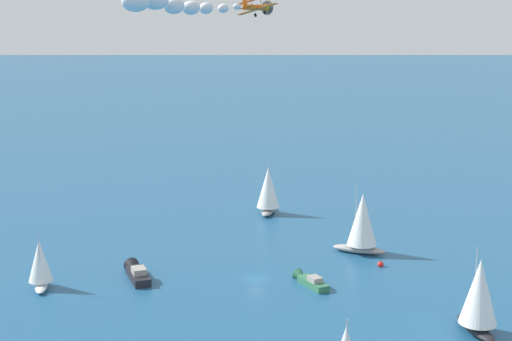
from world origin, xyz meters
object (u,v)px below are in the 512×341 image
at_px(motorboat_far_stbd, 137,273).
at_px(motorboat_trailing, 309,281).
at_px(biplane_lead, 257,7).
at_px(marker_buoy, 381,264).
at_px(sailboat_near_centre, 479,296).
at_px(sailboat_far_port, 40,263).
at_px(sailboat_offshore, 268,190).
at_px(sailboat_mid_cluster, 362,223).

height_order(motorboat_far_stbd, motorboat_trailing, motorboat_far_stbd).
bearing_deg(biplane_lead, marker_buoy, 87.74).
height_order(sailboat_near_centre, biplane_lead, biplane_lead).
distance_m(sailboat_far_port, biplane_lead, 54.71).
bearing_deg(motorboat_trailing, sailboat_near_centre, 30.81).
xyz_separation_m(sailboat_far_port, motorboat_far_stbd, (-0.42, 15.78, -3.40)).
bearing_deg(biplane_lead, sailboat_offshore, 158.87).
distance_m(sailboat_mid_cluster, biplane_lead, 46.34).
height_order(sailboat_far_port, biplane_lead, biplane_lead).
height_order(motorboat_far_stbd, marker_buoy, motorboat_far_stbd).
xyz_separation_m(sailboat_far_port, marker_buoy, (7.21, 58.44, -3.84)).
relative_size(motorboat_trailing, sailboat_mid_cluster, 0.66).
relative_size(motorboat_far_stbd, motorboat_trailing, 1.24).
distance_m(sailboat_far_port, motorboat_trailing, 44.59).
bearing_deg(biplane_lead, motorboat_far_stbd, -108.94).
relative_size(sailboat_offshore, motorboat_trailing, 1.42).
xyz_separation_m(motorboat_trailing, biplane_lead, (-5.55, -7.49, 44.85)).
distance_m(sailboat_near_centre, biplane_lead, 55.35).
bearing_deg(motorboat_far_stbd, motorboat_trailing, 65.62).
relative_size(sailboat_mid_cluster, biplane_lead, 1.93).
height_order(sailboat_offshore, marker_buoy, sailboat_offshore).
bearing_deg(marker_buoy, motorboat_trailing, -73.42).
xyz_separation_m(sailboat_mid_cluster, marker_buoy, (8.10, -0.05, -5.61)).
height_order(sailboat_near_centre, motorboat_far_stbd, sailboat_near_centre).
height_order(sailboat_far_port, sailboat_mid_cluster, sailboat_mid_cluster).
xyz_separation_m(sailboat_offshore, motorboat_trailing, (45.61, -7.99, -4.96)).
bearing_deg(motorboat_far_stbd, sailboat_mid_cluster, 90.63).
xyz_separation_m(sailboat_near_centre, motorboat_trailing, (-25.44, -15.17, -4.98)).
relative_size(sailboat_far_port, sailboat_mid_cluster, 0.70).
height_order(sailboat_offshore, motorboat_trailing, sailboat_offshore).
distance_m(sailboat_far_port, sailboat_offshore, 61.04).
bearing_deg(sailboat_offshore, sailboat_near_centre, 5.77).
bearing_deg(sailboat_far_port, sailboat_mid_cluster, 90.87).
relative_size(sailboat_near_centre, motorboat_far_stbd, 1.15).
relative_size(motorboat_far_stbd, sailboat_mid_cluster, 0.81).
bearing_deg(sailboat_far_port, sailboat_near_centre, 57.27).
bearing_deg(sailboat_far_port, marker_buoy, 82.97).
relative_size(motorboat_trailing, biplane_lead, 1.27).
relative_size(sailboat_near_centre, motorboat_trailing, 1.43).
distance_m(sailboat_near_centre, marker_buoy, 30.54).
distance_m(sailboat_offshore, motorboat_trailing, 46.57).
bearing_deg(motorboat_trailing, marker_buoy, 106.58).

